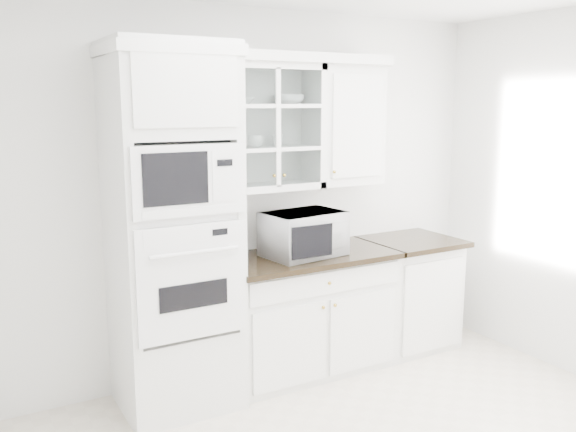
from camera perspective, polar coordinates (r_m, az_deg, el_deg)
room_shell at (r=3.42m, az=6.64°, el=6.41°), size 4.00×3.50×2.70m
oven_column at (r=4.03m, az=-10.68°, el=-1.40°), size 0.76×0.68×2.40m
base_cabinet_run at (r=4.68m, az=1.66°, el=-8.92°), size 1.32×0.67×0.92m
extra_base_cabinet at (r=5.24m, az=11.12°, el=-6.96°), size 0.72×0.67×0.92m
upper_cabinet_glass at (r=4.41m, az=-1.98°, el=8.31°), size 0.80×0.33×0.90m
upper_cabinet_solid at (r=4.76m, az=5.31°, el=8.44°), size 0.55×0.33×0.90m
crown_molding at (r=4.35m, az=-3.13°, el=14.66°), size 2.14×0.38×0.07m
countertop_microwave at (r=4.45m, az=1.34°, el=-1.64°), size 0.61×0.53×0.32m
bowl_a at (r=4.30m, az=-4.51°, el=10.69°), size 0.26×0.26×0.05m
bowl_b at (r=4.51m, az=0.06°, el=10.84°), size 0.26×0.26×0.07m
cup_a at (r=4.35m, az=-3.06°, el=7.00°), size 0.12×0.12×0.09m
cup_b at (r=4.48m, az=-0.97°, el=7.10°), size 0.09×0.09×0.09m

